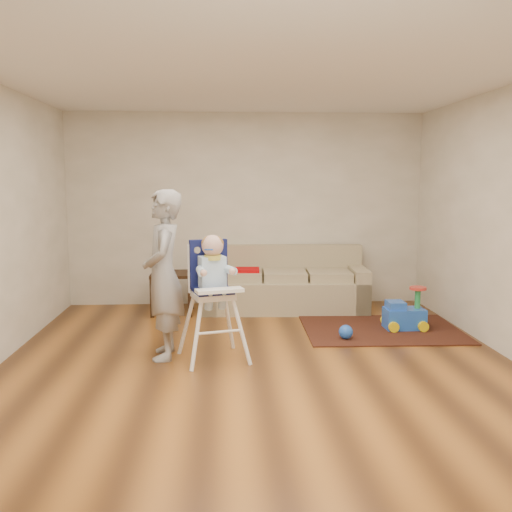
{
  "coord_description": "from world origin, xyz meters",
  "views": [
    {
      "loc": [
        -0.35,
        -5.33,
        1.77
      ],
      "look_at": [
        0.0,
        0.4,
        1.0
      ],
      "focal_mm": 40.0,
      "sensor_mm": 36.0,
      "label": 1
    }
  ],
  "objects": [
    {
      "name": "adult",
      "position": [
        -0.92,
        0.26,
        0.84
      ],
      "size": [
        0.44,
        0.64,
        1.68
      ],
      "primitive_type": "imported",
      "rotation": [
        0.0,
        0.0,
        -1.5
      ],
      "color": "gray",
      "rests_on": "ground"
    },
    {
      "name": "ride_on_toy",
      "position": [
        1.81,
        1.16,
        0.27
      ],
      "size": [
        0.46,
        0.33,
        0.51
      ],
      "primitive_type": null,
      "rotation": [
        0.0,
        0.0,
        0.01
      ],
      "color": "blue",
      "rests_on": "area_rug"
    },
    {
      "name": "high_chair",
      "position": [
        -0.44,
        0.17,
        0.6
      ],
      "size": [
        0.71,
        0.71,
        1.25
      ],
      "rotation": [
        0.0,
        0.0,
        0.27
      ],
      "color": "white",
      "rests_on": "ground"
    },
    {
      "name": "ground",
      "position": [
        0.0,
        0.0,
        0.0
      ],
      "size": [
        5.5,
        5.5,
        0.0
      ],
      "primitive_type": "plane",
      "color": "#462812",
      "rests_on": "ground"
    },
    {
      "name": "side_table",
      "position": [
        -1.01,
        2.18,
        0.27
      ],
      "size": [
        0.55,
        0.55,
        0.55
      ],
      "primitive_type": null,
      "color": "black",
      "rests_on": "ground"
    },
    {
      "name": "toy_ball",
      "position": [
        1.02,
        0.75,
        0.09
      ],
      "size": [
        0.16,
        0.16,
        0.16
      ],
      "primitive_type": "sphere",
      "color": "blue",
      "rests_on": "area_rug"
    },
    {
      "name": "sofa",
      "position": [
        0.5,
        2.3,
        0.43
      ],
      "size": [
        2.25,
        1.02,
        0.85
      ],
      "rotation": [
        0.0,
        0.0,
        -0.05
      ],
      "color": "gray",
      "rests_on": "ground"
    },
    {
      "name": "room_envelope",
      "position": [
        0.0,
        0.53,
        1.88
      ],
      "size": [
        5.04,
        5.52,
        2.72
      ],
      "color": "#BCB8A5",
      "rests_on": "ground"
    },
    {
      "name": "area_rug",
      "position": [
        1.54,
        1.15,
        0.01
      ],
      "size": [
        1.85,
        1.41,
        0.01
      ],
      "primitive_type": "cube",
      "rotation": [
        0.0,
        0.0,
        -0.02
      ],
      "color": "black",
      "rests_on": "ground"
    }
  ]
}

